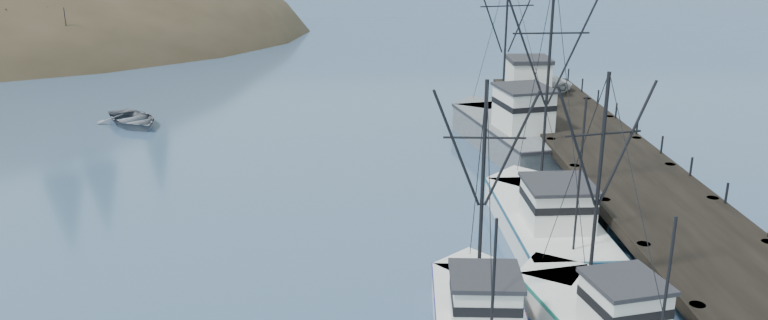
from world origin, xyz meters
TOP-DOWN VIEW (x-y plane):
  - pier at (14.00, 16.00)m, footprint 6.00×44.00m
  - moored_sailboats at (-33.27, 54.20)m, footprint 17.93×14.41m
  - trawler_mid at (4.10, 2.37)m, footprint 3.83×9.72m
  - trawler_far at (8.80, 11.59)m, footprint 4.28×12.55m
  - work_vessel at (9.82, 25.46)m, footprint 6.53×14.09m
  - pier_shed at (12.50, 32.36)m, footprint 3.00×3.20m
  - pickup_truck at (13.66, 33.56)m, footprint 5.36×3.26m
  - motorboat at (-16.65, 32.34)m, footprint 6.74×7.05m

SIDE VIEW (x-z plane):
  - motorboat at x=-16.65m, z-range -0.59..0.59m
  - moored_sailboats at x=-33.27m, z-range -2.84..3.51m
  - trawler_mid at x=4.10m, z-range -4.09..5.73m
  - trawler_far at x=8.80m, z-range -5.52..7.16m
  - work_vessel at x=9.82m, z-range -4.75..7.21m
  - pier at x=14.00m, z-range 0.69..2.69m
  - pickup_truck at x=13.66m, z-range 2.00..3.39m
  - pier_shed at x=12.50m, z-range 2.02..4.82m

